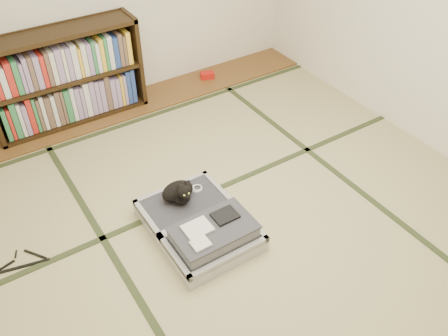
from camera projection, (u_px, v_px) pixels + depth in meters
floor at (243, 219)px, 3.71m from camera, size 4.50×4.50×0.00m
wood_strip at (135, 103)px, 4.99m from camera, size 4.00×0.50×0.02m
red_item at (207, 75)px, 5.36m from camera, size 0.17×0.13×0.07m
room_shell at (249, 44)px, 2.77m from camera, size 4.50×4.50×4.50m
tatami_borders at (210, 183)px, 4.02m from camera, size 4.00×4.50×0.01m
bookcase at (66, 79)px, 4.49m from camera, size 1.46×0.33×0.94m
suitcase at (201, 226)px, 3.52m from camera, size 0.66×0.88×0.26m
cat at (179, 192)px, 3.63m from camera, size 0.29×0.30×0.24m
cable_coil at (197, 188)px, 3.78m from camera, size 0.09×0.09×0.02m
hanger at (20, 264)px, 3.35m from camera, size 0.41×0.22×0.01m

